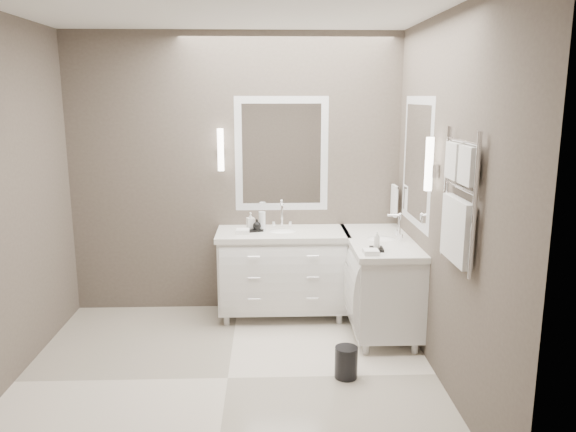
{
  "coord_description": "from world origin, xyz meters",
  "views": [
    {
      "loc": [
        0.32,
        -3.93,
        2.1
      ],
      "look_at": [
        0.48,
        0.7,
        1.11
      ],
      "focal_mm": 35.0,
      "sensor_mm": 36.0,
      "label": 1
    }
  ],
  "objects_px": {
    "vanity_back": "(282,268)",
    "vanity_right": "(380,278)",
    "towel_ladder": "(458,207)",
    "waste_bin": "(346,362)"
  },
  "relations": [
    {
      "from": "vanity_back",
      "to": "waste_bin",
      "type": "bearing_deg",
      "value": -70.1
    },
    {
      "from": "vanity_right",
      "to": "towel_ladder",
      "type": "xyz_separation_m",
      "value": [
        0.23,
        -1.3,
        0.91
      ]
    },
    {
      "from": "vanity_right",
      "to": "towel_ladder",
      "type": "height_order",
      "value": "towel_ladder"
    },
    {
      "from": "vanity_right",
      "to": "waste_bin",
      "type": "bearing_deg",
      "value": -114.84
    },
    {
      "from": "vanity_back",
      "to": "vanity_right",
      "type": "bearing_deg",
      "value": -20.38
    },
    {
      "from": "vanity_back",
      "to": "towel_ladder",
      "type": "height_order",
      "value": "towel_ladder"
    },
    {
      "from": "vanity_right",
      "to": "vanity_back",
      "type": "bearing_deg",
      "value": 159.62
    },
    {
      "from": "towel_ladder",
      "to": "waste_bin",
      "type": "distance_m",
      "value": 1.48
    },
    {
      "from": "vanity_back",
      "to": "vanity_right",
      "type": "relative_size",
      "value": 1.0
    },
    {
      "from": "vanity_back",
      "to": "vanity_right",
      "type": "xyz_separation_m",
      "value": [
        0.88,
        -0.33,
        0.0
      ]
    }
  ]
}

